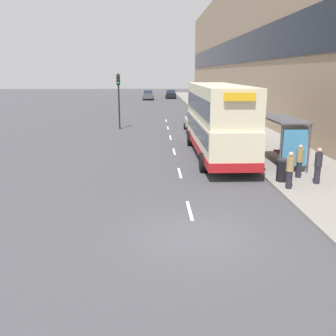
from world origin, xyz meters
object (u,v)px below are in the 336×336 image
Objects in this scene: bus_shelter at (287,133)px; pedestrian_1 at (318,165)px; pedestrian_at_shelter at (290,170)px; litter_bin at (282,170)px; double_decker_bus_near at (218,119)px; car_1 at (148,95)px; car_2 at (197,122)px; car_0 at (171,94)px; pedestrian_2 at (299,161)px; traffic_light_far_kerb at (119,92)px.

bus_shelter is 2.57× the size of pedestrian_1.
litter_bin is at bearing 86.33° from pedestrian_at_shelter.
bus_shelter is 0.38× the size of double_decker_bus_near.
car_1 is 0.94× the size of car_2.
pedestrian_at_shelter is (2.36, -60.28, 0.11)m from car_0.
pedestrian_1 is at bearing -86.44° from bus_shelter.
car_2 is (-3.33, 12.78, -1.03)m from bus_shelter.
pedestrian_2 reaches higher than car_0.
car_1 reaches higher than pedestrian_at_shelter.
car_2 is at bearing 90.17° from double_decker_bus_near.
bus_shelter is 2.61× the size of pedestrian_at_shelter.
traffic_light_far_kerb is at bearing 86.84° from car_1.
car_1 is at bearing 98.17° from pedestrian_2.
bus_shelter reaches higher than pedestrian_1.
double_decker_bus_near is at bearing -89.62° from car_0.
double_decker_bus_near is at bearing 120.96° from pedestrian_2.
bus_shelter is at bearing -75.41° from car_2.
bus_shelter is 56.21m from car_0.
pedestrian_2 is (7.87, -54.81, 0.07)m from car_1.
pedestrian_1 reaches higher than car_2.
bus_shelter is 3.52m from litter_bin.
double_decker_bus_near is 2.27× the size of traffic_light_far_kerb.
bus_shelter is 13.25m from car_2.
pedestrian_2 is 1.20m from litter_bin.
car_0 is at bearing 93.73° from bus_shelter.
pedestrian_at_shelter is 0.33× the size of traffic_light_far_kerb.
double_decker_bus_near is at bearing 95.51° from car_1.
double_decker_bus_near is 6.30m from litter_bin.
car_2 reaches higher than litter_bin.
bus_shelter is at bearing -38.79° from double_decker_bus_near.
car_0 is at bearing 93.36° from pedestrian_2.
double_decker_bus_near reaches higher than pedestrian_2.
pedestrian_at_shelter is (6.79, -56.52, 0.09)m from car_1.
litter_bin is (2.08, -5.72, -1.62)m from double_decker_bus_near.
car_1 reaches higher than pedestrian_2.
pedestrian_at_shelter is (2.00, -6.84, -1.32)m from double_decker_bus_near.
litter_bin is at bearing -149.24° from pedestrian_2.
pedestrian_1 reaches higher than car_0.
traffic_light_far_kerb is (-2.08, -37.79, 2.43)m from car_1.
pedestrian_2 is (3.43, -58.56, 0.10)m from car_0.
litter_bin is 0.21× the size of traffic_light_far_kerb.
car_2 is 2.73× the size of pedestrian_at_shelter.
bus_shelter reaches higher than car_1.
car_1 is 2.57× the size of pedestrian_at_shelter.
bus_shelter is 4.00× the size of litter_bin.
double_decker_bus_near is (-3.30, 2.65, 0.41)m from bus_shelter.
double_decker_bus_near is 2.54× the size of car_2.
double_decker_bus_near reaches higher than car_2.
bus_shelter is 52.96m from car_1.
double_decker_bus_near is 13.77m from traffic_light_far_kerb.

